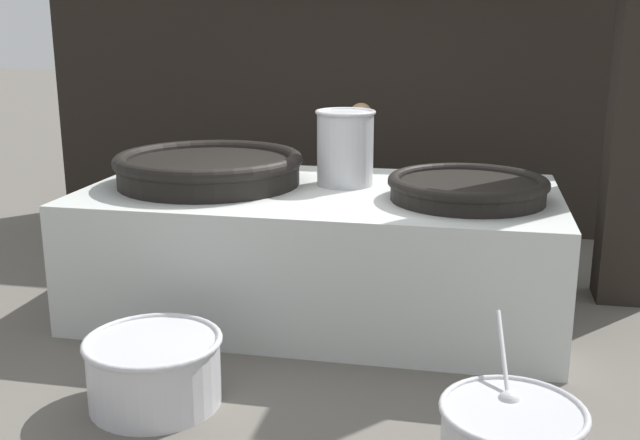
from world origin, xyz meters
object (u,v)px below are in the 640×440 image
cook (359,177)px  prep_bowl_meat (154,367)px  giant_wok_far (467,187)px  stock_pot (345,147)px  prep_bowl_vegetables (511,440)px  giant_wok_near (209,167)px

cook → prep_bowl_meat: 3.20m
giant_wok_far → prep_bowl_meat: size_ratio=1.40×
stock_pot → cook: 1.23m
prep_bowl_vegetables → prep_bowl_meat: prep_bowl_vegetables is taller
giant_wok_near → prep_bowl_vegetables: size_ratio=1.58×
cook → giant_wok_far: bearing=115.4°
giant_wok_near → stock_pot: bearing=10.1°
stock_pot → prep_bowl_meat: stock_pot is taller
giant_wok_near → prep_bowl_meat: (0.24, -1.73, -0.89)m
giant_wok_near → prep_bowl_vegetables: (2.30, -2.11, -0.90)m
giant_wok_far → prep_bowl_meat: bearing=-138.7°
stock_pot → cook: bearing=92.9°
giant_wok_near → giant_wok_far: 2.03m
giant_wok_near → prep_bowl_meat: giant_wok_near is taller
giant_wok_near → prep_bowl_vegetables: bearing=-42.4°
giant_wok_far → stock_pot: 1.04m
stock_pot → prep_bowl_vegetables: (1.24, -2.30, -1.07)m
giant_wok_near → prep_bowl_meat: 1.96m
cook → prep_bowl_meat: bearing=67.1°
cook → prep_bowl_vegetables: bearing=101.9°
cook → stock_pot: bearing=84.1°
prep_bowl_vegetables → giant_wok_near: bearing=137.6°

